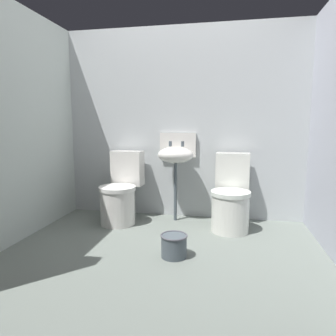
{
  "coord_description": "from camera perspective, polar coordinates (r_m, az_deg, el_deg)",
  "views": [
    {
      "loc": [
        0.52,
        -2.38,
        1.1
      ],
      "look_at": [
        0.0,
        0.28,
        0.7
      ],
      "focal_mm": 32.64,
      "sensor_mm": 36.0,
      "label": 1
    }
  ],
  "objects": [
    {
      "name": "wall_left",
      "position": [
        3.15,
        -27.29,
        7.3
      ],
      "size": [
        0.1,
        2.48,
        2.18
      ],
      "primitive_type": "cube",
      "color": "#B3BFB8",
      "rests_on": "ground"
    },
    {
      "name": "sink",
      "position": [
        3.42,
        1.49,
        2.57
      ],
      "size": [
        0.42,
        0.35,
        0.99
      ],
      "color": "#475158",
      "rests_on": "ground"
    },
    {
      "name": "toilet_left",
      "position": [
        3.46,
        -8.82,
        -4.73
      ],
      "size": [
        0.43,
        0.62,
        0.78
      ],
      "rotation": [
        0.0,
        0.0,
        3.07
      ],
      "color": "silver",
      "rests_on": "ground"
    },
    {
      "name": "ground_plane",
      "position": [
        2.69,
        -1.21,
        -16.7
      ],
      "size": [
        3.15,
        2.68,
        0.08
      ],
      "primitive_type": "cube",
      "color": "slate"
    },
    {
      "name": "wall_back",
      "position": [
        3.6,
        2.78,
        8.22
      ],
      "size": [
        3.15,
        0.1,
        2.18
      ],
      "primitive_type": "cube",
      "color": "#B4B9BB",
      "rests_on": "ground"
    },
    {
      "name": "toilet_right",
      "position": [
        3.26,
        11.67,
        -5.62
      ],
      "size": [
        0.42,
        0.61,
        0.78
      ],
      "rotation": [
        0.0,
        0.0,
        3.08
      ],
      "color": "silver",
      "rests_on": "ground"
    },
    {
      "name": "bucket",
      "position": [
        2.6,
        1.12,
        -14.22
      ],
      "size": [
        0.23,
        0.23,
        0.19
      ],
      "color": "#475158",
      "rests_on": "ground"
    }
  ]
}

